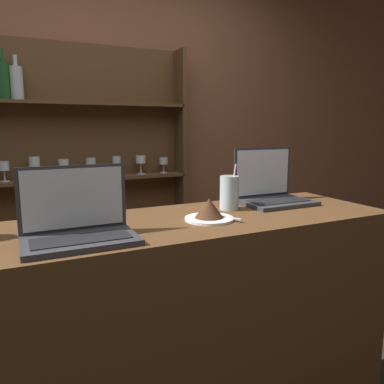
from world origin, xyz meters
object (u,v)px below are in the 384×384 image
laptop_near (78,224)px  laptop_far (271,191)px  cake_plate (209,211)px  water_glass (229,193)px

laptop_near → laptop_far: bearing=13.7°
laptop_near → cake_plate: (0.50, 0.05, -0.02)m
laptop_near → water_glass: size_ratio=1.74×
laptop_far → cake_plate: (-0.42, -0.17, -0.02)m
laptop_near → water_glass: 0.69m
cake_plate → water_glass: bearing=37.7°
laptop_far → water_glass: 0.26m
laptop_far → water_glass: size_ratio=1.64×
laptop_near → cake_plate: size_ratio=1.82×
laptop_far → cake_plate: bearing=-158.1°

